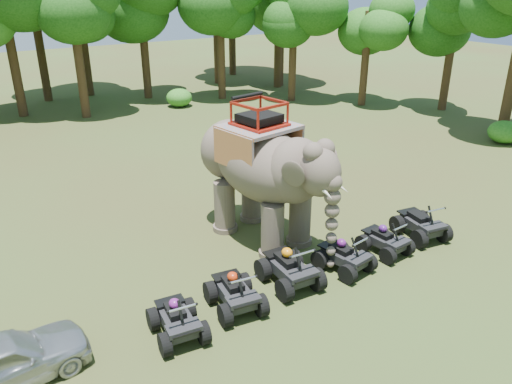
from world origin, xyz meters
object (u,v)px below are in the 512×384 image
elephant (261,171)px  atv_5 (421,220)px  atv_1 (235,288)px  atv_2 (290,264)px  atv_0 (177,315)px  atv_3 (345,252)px  atv_4 (386,237)px  parked_car (2,362)px

elephant → atv_5: size_ratio=3.23×
atv_1 → atv_2: bearing=12.0°
elephant → atv_0: size_ratio=3.48×
atv_3 → atv_4: bearing=-7.1°
atv_5 → atv_3: bearing=-168.2°
parked_car → atv_3: 9.21m
parked_car → atv_2: 7.37m
atv_1 → atv_3: atv_1 is taller
atv_2 → atv_3: (1.83, -0.26, -0.08)m
atv_4 → atv_0: bearing=176.4°
elephant → atv_1: 4.41m
parked_car → atv_5: size_ratio=2.07×
elephant → parked_car: (-8.30, -2.58, -1.74)m
atv_2 → atv_5: size_ratio=1.05×
atv_0 → atv_2: size_ratio=0.88×
parked_car → atv_4: size_ratio=2.34×
atv_0 → atv_5: size_ratio=0.93×
atv_5 → atv_0: bearing=-169.2°
atv_0 → atv_5: atv_5 is taller
atv_3 → atv_2: bearing=163.6°
atv_3 → parked_car: bearing=168.4°
parked_car → atv_5: (12.73, -0.39, 0.03)m
parked_car → atv_2: size_ratio=1.97×
atv_1 → atv_2: atv_2 is taller
parked_car → atv_3: size_ratio=2.21×
parked_car → atv_2: atv_2 is taller
atv_3 → atv_5: (3.54, 0.13, 0.04)m
elephant → atv_2: bearing=-117.1°
atv_1 → atv_5: (7.23, -0.02, 0.02)m
atv_2 → atv_4: (3.59, -0.22, -0.11)m
elephant → atv_4: size_ratio=3.65×
elephant → atv_2: 3.42m
elephant → atv_5: 5.60m
parked_car → atv_5: 12.74m
parked_car → atv_4: bearing=-98.8°
atv_4 → atv_2: bearing=172.5°
atv_4 → atv_5: size_ratio=0.89×
parked_car → atv_4: 10.97m
elephant → atv_0: (-4.53, -3.12, -1.75)m
parked_car → atv_0: size_ratio=2.23×
atv_4 → elephant: bearing=127.0°
atv_1 → atv_3: size_ratio=1.04×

